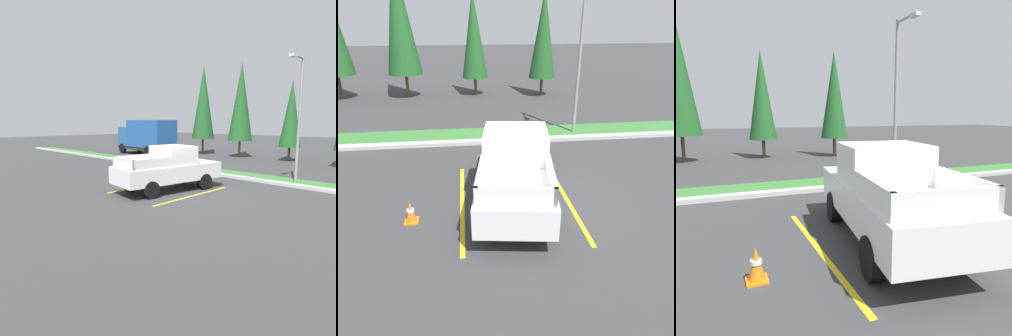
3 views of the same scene
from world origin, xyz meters
TOP-DOWN VIEW (x-y plane):
  - ground_plane at (0.00, 0.00)m, footprint 120.00×120.00m
  - parking_line_near at (-1.83, 0.04)m, footprint 0.12×4.80m
  - parking_line_far at (1.27, 0.04)m, footprint 0.12×4.80m
  - curb_strip at (0.00, 5.00)m, footprint 56.00×0.40m
  - grass_median at (0.00, 6.10)m, footprint 56.00×1.80m
  - pickup_truck_main at (-0.27, 0.09)m, footprint 2.64×5.44m
  - street_light at (3.37, 5.74)m, footprint 0.24×1.49m
  - cypress_tree_left_inner at (-5.39, 14.57)m, footprint 2.21×2.21m
  - cypress_tree_center at (-0.83, 14.80)m, footprint 1.71×1.71m
  - cypress_tree_right_inner at (3.63, 13.99)m, footprint 1.74×1.74m
  - traffic_cone at (-3.17, -0.72)m, footprint 0.36×0.36m

SIDE VIEW (x-z plane):
  - ground_plane at x=0.00m, z-range 0.00..0.00m
  - parking_line_near at x=-1.83m, z-range 0.00..0.01m
  - parking_line_far at x=1.27m, z-range 0.00..0.01m
  - grass_median at x=0.00m, z-range 0.00..0.06m
  - curb_strip at x=0.00m, z-range 0.00..0.15m
  - traffic_cone at x=-3.17m, z-range -0.01..0.59m
  - pickup_truck_main at x=-0.27m, z-range -0.01..2.09m
  - street_light at x=3.37m, z-range 0.54..7.00m
  - cypress_tree_center at x=-0.83m, z-range 0.58..7.15m
  - cypress_tree_right_inner at x=3.63m, z-range 0.59..7.29m
  - cypress_tree_left_inner at x=-5.39m, z-range 0.76..9.24m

